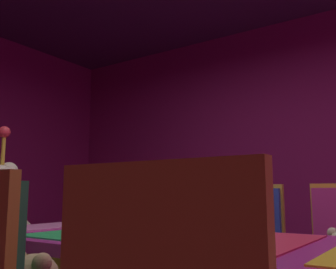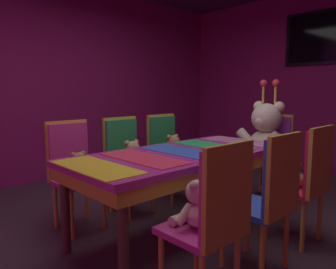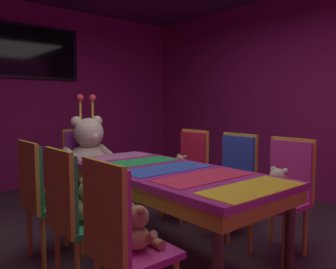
# 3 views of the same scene
# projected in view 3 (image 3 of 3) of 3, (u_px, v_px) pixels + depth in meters

# --- Properties ---
(ground_plane) EXTENTS (7.90, 7.90, 0.00)m
(ground_plane) POSITION_uv_depth(u_px,v_px,m) (167.00, 255.00, 2.85)
(ground_plane) COLOR #3F2D38
(wall_back) EXTENTS (5.20, 0.12, 2.80)m
(wall_back) POSITION_uv_depth(u_px,v_px,m) (33.00, 96.00, 5.16)
(wall_back) COLOR #8C1959
(wall_back) RESTS_ON ground_plane
(wall_right) EXTENTS (0.12, 6.40, 2.80)m
(wall_right) POSITION_uv_depth(u_px,v_px,m) (319.00, 95.00, 4.40)
(wall_right) COLOR #8C1959
(wall_right) RESTS_ON ground_plane
(banquet_table) EXTENTS (0.90, 2.02, 0.75)m
(banquet_table) POSITION_uv_depth(u_px,v_px,m) (167.00, 180.00, 2.79)
(banquet_table) COLOR #B22D8C
(banquet_table) RESTS_ON ground_plane
(chair_left_0) EXTENTS (0.42, 0.41, 0.98)m
(chair_left_0) POSITION_uv_depth(u_px,v_px,m) (117.00, 232.00, 1.80)
(chair_left_0) COLOR #CC338C
(chair_left_0) RESTS_ON ground_plane
(teddy_left_0) EXTENTS (0.21, 0.28, 0.26)m
(teddy_left_0) POSITION_uv_depth(u_px,v_px,m) (139.00, 230.00, 1.89)
(teddy_left_0) COLOR #9E7247
(teddy_left_0) RESTS_ON chair_left_0
(chair_left_1) EXTENTS (0.42, 0.41, 0.98)m
(chair_left_1) POSITION_uv_depth(u_px,v_px,m) (71.00, 206.00, 2.26)
(chair_left_1) COLOR #268C4C
(chair_left_1) RESTS_ON ground_plane
(teddy_left_1) EXTENTS (0.25, 0.32, 0.30)m
(teddy_left_1) POSITION_uv_depth(u_px,v_px,m) (90.00, 203.00, 2.35)
(teddy_left_1) COLOR tan
(teddy_left_1) RESTS_ON chair_left_1
(chair_left_2) EXTENTS (0.42, 0.41, 0.98)m
(chair_left_2) POSITION_uv_depth(u_px,v_px,m) (39.00, 189.00, 2.70)
(chair_left_2) COLOR #268C4C
(chair_left_2) RESTS_ON ground_plane
(teddy_left_2) EXTENTS (0.25, 0.32, 0.31)m
(teddy_left_2) POSITION_uv_depth(u_px,v_px,m) (57.00, 187.00, 2.80)
(teddy_left_2) COLOR #9E7247
(teddy_left_2) RESTS_ON chair_left_2
(chair_right_0) EXTENTS (0.42, 0.41, 0.98)m
(chair_right_0) POSITION_uv_depth(u_px,v_px,m) (287.00, 184.00, 2.89)
(chair_right_0) COLOR #CC338C
(chair_right_0) RESTS_ON ground_plane
(teddy_right_0) EXTENTS (0.24, 0.31, 0.29)m
(teddy_right_0) POSITION_uv_depth(u_px,v_px,m) (277.00, 188.00, 2.80)
(teddy_right_0) COLOR beige
(teddy_right_0) RESTS_ON chair_right_0
(chair_right_1) EXTENTS (0.42, 0.41, 0.98)m
(chair_right_1) POSITION_uv_depth(u_px,v_px,m) (235.00, 173.00, 3.34)
(chair_right_1) COLOR #2D47B2
(chair_right_1) RESTS_ON ground_plane
(chair_right_2) EXTENTS (0.42, 0.41, 0.98)m
(chair_right_2) POSITION_uv_depth(u_px,v_px,m) (190.00, 164.00, 3.81)
(chair_right_2) COLOR red
(chair_right_2) RESTS_ON ground_plane
(teddy_right_2) EXTENTS (0.22, 0.28, 0.26)m
(teddy_right_2) POSITION_uv_depth(u_px,v_px,m) (181.00, 168.00, 3.72)
(teddy_right_2) COLOR tan
(teddy_right_2) RESTS_ON chair_right_2
(throne_chair) EXTENTS (0.41, 0.42, 0.98)m
(throne_chair) POSITION_uv_depth(u_px,v_px,m) (83.00, 162.00, 3.97)
(throne_chair) COLOR purple
(throne_chair) RESTS_ON ground_plane
(king_teddy_bear) EXTENTS (0.72, 0.56, 0.93)m
(king_teddy_bear) POSITION_uv_depth(u_px,v_px,m) (89.00, 150.00, 3.83)
(king_teddy_bear) COLOR beige
(king_teddy_bear) RESTS_ON throne_chair
(wall_tv) EXTENTS (1.36, 0.06, 0.79)m
(wall_tv) POSITION_uv_depth(u_px,v_px,m) (33.00, 52.00, 5.03)
(wall_tv) COLOR black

